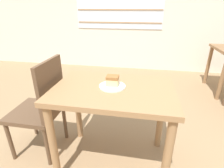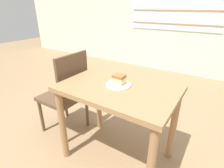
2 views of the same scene
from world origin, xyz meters
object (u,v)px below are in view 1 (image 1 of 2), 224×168
Objects in this scene: cake_slice at (113,80)px; dining_table_near at (113,103)px; chair_near_window at (42,106)px; plate at (112,86)px.

dining_table_near is at bearing -67.00° from cake_slice.
chair_near_window is at bearing 179.53° from cake_slice.
cake_slice is (-0.01, 0.03, 0.18)m from dining_table_near.
chair_near_window reaches higher than dining_table_near.
plate is (0.66, -0.02, 0.26)m from chair_near_window.
dining_table_near is 1.01× the size of chair_near_window.
cake_slice is at bearing 113.00° from dining_table_near.
cake_slice reaches higher than plate.
dining_table_near is 10.09× the size of cake_slice.
chair_near_window is 0.73m from cake_slice.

